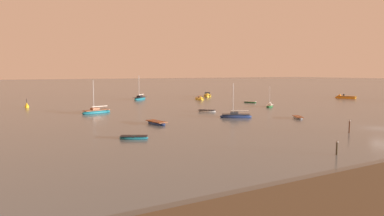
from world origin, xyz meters
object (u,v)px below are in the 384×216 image
Objects in this scene: rowboat_moored_1 at (134,138)px; rowboat_moored_6 at (250,102)px; sailboat_moored_0 at (270,106)px; motorboat_moored_3 at (200,99)px; mooring_post_near at (349,127)px; sailboat_moored_1 at (236,116)px; rowboat_moored_0 at (298,118)px; sailboat_moored_2 at (140,98)px; motorboat_moored_1 at (343,97)px; sailboat_moored_3 at (96,112)px; mooring_post_left at (337,148)px; channel_buoy at (27,106)px; motorboat_moored_4 at (207,96)px; rowboat_moored_2 at (156,123)px; rowboat_moored_3 at (207,111)px.

rowboat_moored_6 is (45.64, 33.34, -0.00)m from rowboat_moored_1.
motorboat_moored_3 is at bearing -122.38° from sailboat_moored_0.
motorboat_moored_3 is 2.72× the size of mooring_post_near.
rowboat_moored_0 is at bearing 175.62° from sailboat_moored_1.
sailboat_moored_2 reaches higher than rowboat_moored_1.
rowboat_moored_6 is (3.25, 11.27, -0.07)m from sailboat_moored_0.
rowboat_moored_1 is at bearing 87.75° from motorboat_moored_1.
sailboat_moored_3 is 4.41× the size of mooring_post_left.
rowboat_moored_0 is (-10.11, -18.46, -0.07)m from sailboat_moored_0.
motorboat_moored_3 is 1.47× the size of rowboat_moored_6.
mooring_post_near is (35.05, -59.08, 0.38)m from channel_buoy.
rowboat_moored_1 is at bearing -80.55° from channel_buoy.
motorboat_moored_1 is 1.84× the size of rowboat_moored_6.
sailboat_moored_1 reaches higher than motorboat_moored_4.
sailboat_moored_3 is (-20.63, -28.72, -0.03)m from sailboat_moored_2.
sailboat_moored_2 is 3.33× the size of channel_buoy.
rowboat_moored_0 is at bearing -111.97° from rowboat_moored_2.
channel_buoy is at bearing 120.68° from mooring_post_near.
sailboat_moored_1 reaches higher than channel_buoy.
sailboat_moored_1 reaches higher than rowboat_moored_1.
sailboat_moored_1 is at bearing 105.16° from rowboat_moored_6.
rowboat_moored_0 is at bearing 124.80° from rowboat_moored_6.
mooring_post_left is at bearing 12.03° from motorboat_moored_4.
mooring_post_near is at bearing -59.32° from channel_buoy.
sailboat_moored_1 is at bearing 72.76° from mooring_post_left.
rowboat_moored_1 is at bearing 68.97° from sailboat_moored_3.
rowboat_moored_6 is at bearing 6.63° from rowboat_moored_0.
rowboat_moored_6 is 1.85× the size of mooring_post_near.
motorboat_moored_4 is 3.26× the size of mooring_post_near.
motorboat_moored_3 reaches higher than rowboat_moored_0.
channel_buoy is (-11.18, 18.83, 0.16)m from sailboat_moored_3.
channel_buoy is (-31.86, 27.79, 0.30)m from rowboat_moored_3.
sailboat_moored_1 is at bearing 44.78° from sailboat_moored_2.
sailboat_moored_1 is 21.14m from mooring_post_near.
sailboat_moored_2 is at bearing 92.69° from mooring_post_near.
sailboat_moored_2 is 2.12× the size of rowboat_moored_6.
mooring_post_near is at bearing 47.85° from sailboat_moored_2.
motorboat_moored_3 is 2.31× the size of channel_buoy.
rowboat_moored_1 is (-32.28, -3.60, 0.00)m from rowboat_moored_0.
sailboat_moored_1 is 10.46m from rowboat_moored_3.
motorboat_moored_1 reaches higher than rowboat_moored_1.
mooring_post_left is (14.59, -18.24, 0.53)m from rowboat_moored_1.
sailboat_moored_3 is (-4.36, 19.76, 0.10)m from rowboat_moored_2.
rowboat_moored_1 is 49.11m from channel_buoy.
rowboat_moored_2 is (7.47, 9.86, 0.04)m from rowboat_moored_1.
sailboat_moored_1 reaches higher than motorboat_moored_3.
channel_buoy reaches higher than rowboat_moored_3.
motorboat_moored_3 is (6.49, 44.54, 0.13)m from rowboat_moored_0.
rowboat_moored_2 is at bearing -20.22° from motorboat_moored_3.
mooring_post_near reaches higher than rowboat_moored_2.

